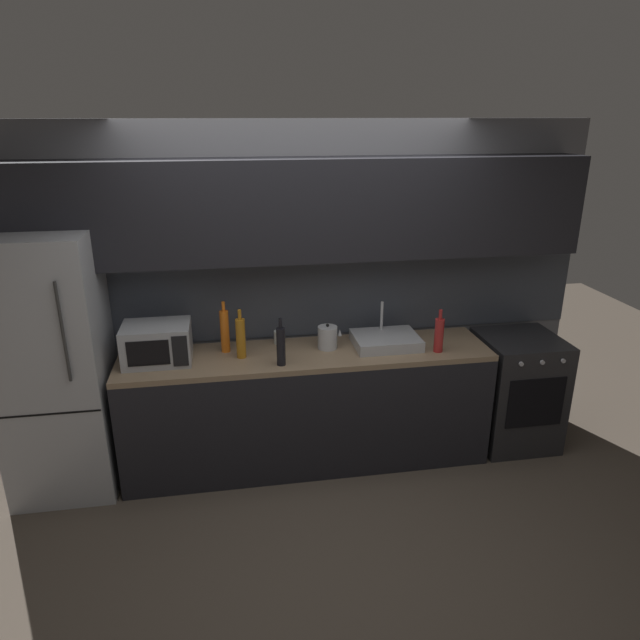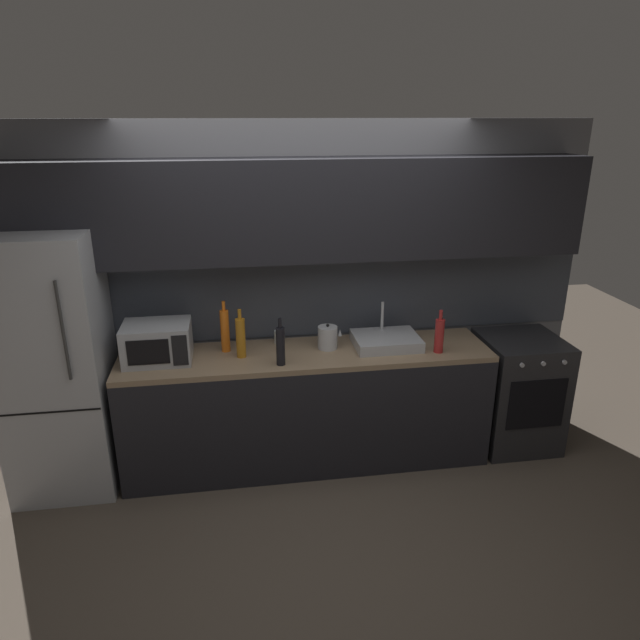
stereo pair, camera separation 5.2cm
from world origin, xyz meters
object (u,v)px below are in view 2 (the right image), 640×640
at_px(wine_bottle_red, 439,335).
at_px(wine_bottle_orange, 225,330).
at_px(microwave, 157,342).
at_px(mug_clear, 279,337).
at_px(kettle, 328,337).
at_px(wine_bottle_dark, 280,346).
at_px(wine_bottle_amber, 241,337).
at_px(oven_range, 517,391).
at_px(refrigerator, 56,365).

height_order(wine_bottle_red, wine_bottle_orange, wine_bottle_orange).
height_order(microwave, wine_bottle_red, wine_bottle_red).
distance_m(wine_bottle_orange, mug_clear, 0.42).
relative_size(kettle, wine_bottle_dark, 0.56).
relative_size(wine_bottle_dark, wine_bottle_amber, 0.95).
height_order(oven_range, wine_bottle_red, wine_bottle_red).
bearing_deg(wine_bottle_amber, mug_clear, 36.99).
bearing_deg(wine_bottle_red, kettle, 165.86).
bearing_deg(wine_bottle_dark, wine_bottle_red, 2.09).
relative_size(wine_bottle_amber, mug_clear, 3.58).
relative_size(wine_bottle_red, wine_bottle_orange, 0.84).
distance_m(kettle, mug_clear, 0.38).
bearing_deg(wine_bottle_amber, wine_bottle_red, -5.42).
height_order(oven_range, wine_bottle_orange, wine_bottle_orange).
height_order(microwave, mug_clear, microwave).
bearing_deg(wine_bottle_amber, oven_range, 0.21).
bearing_deg(wine_bottle_red, microwave, 175.35).
xyz_separation_m(kettle, wine_bottle_orange, (-0.74, 0.06, 0.08)).
height_order(microwave, wine_bottle_amber, wine_bottle_amber).
xyz_separation_m(oven_range, wine_bottle_dark, (-1.89, -0.18, 0.59)).
relative_size(oven_range, mug_clear, 9.04).
height_order(wine_bottle_orange, mug_clear, wine_bottle_orange).
distance_m(microwave, wine_bottle_amber, 0.58).
bearing_deg(microwave, refrigerator, -178.45).
distance_m(kettle, wine_bottle_amber, 0.64).
bearing_deg(wine_bottle_dark, kettle, 32.95).
bearing_deg(oven_range, wine_bottle_dark, -174.43).
distance_m(refrigerator, wine_bottle_red, 2.67).
distance_m(oven_range, wine_bottle_amber, 2.24).
distance_m(wine_bottle_red, wine_bottle_orange, 1.54).
bearing_deg(wine_bottle_red, wine_bottle_amber, 174.58).
height_order(wine_bottle_red, mug_clear, wine_bottle_red).
bearing_deg(oven_range, microwave, 179.59).
relative_size(oven_range, microwave, 1.96).
bearing_deg(refrigerator, wine_bottle_red, -3.08).
bearing_deg(kettle, oven_range, -2.05).
height_order(oven_range, microwave, microwave).
distance_m(microwave, mug_clear, 0.89).
xyz_separation_m(wine_bottle_dark, wine_bottle_amber, (-0.27, 0.18, 0.01)).
distance_m(wine_bottle_dark, wine_bottle_red, 1.15).
bearing_deg(kettle, wine_bottle_red, -14.14).
height_order(microwave, kettle, microwave).
relative_size(wine_bottle_amber, wine_bottle_red, 1.11).
bearing_deg(wine_bottle_red, mug_clear, 162.69).
bearing_deg(wine_bottle_red, refrigerator, 176.92).
height_order(refrigerator, mug_clear, refrigerator).
height_order(microwave, wine_bottle_orange, wine_bottle_orange).
xyz_separation_m(microwave, mug_clear, (0.86, 0.19, -0.09)).
relative_size(refrigerator, oven_range, 2.04).
height_order(refrigerator, wine_bottle_amber, refrigerator).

